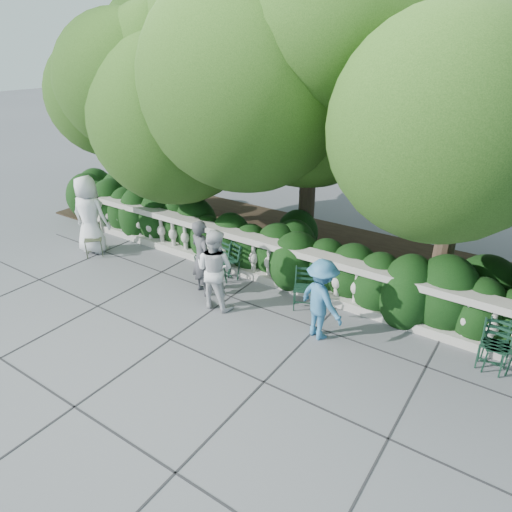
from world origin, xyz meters
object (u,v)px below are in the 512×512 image
Objects in this scene: chair_d at (303,312)px; person_older_blue at (321,300)px; chair_c at (223,280)px; person_businessman at (89,215)px; chair_f at (486,373)px; chair_a at (213,280)px; person_woman_grey at (202,258)px; chair_e at (493,374)px; chair_b at (203,275)px; person_casual_man at (215,269)px; chair_weathered at (96,258)px.

person_older_blue is at bearing -65.16° from chair_d.
chair_c is 0.43× the size of person_businessman.
person_businessman is at bearing -170.02° from chair_f.
chair_f is at bearing -144.94° from person_older_blue.
chair_a is 0.21m from chair_c.
chair_e is at bearing -154.49° from person_woman_grey.
person_woman_grey is at bearing 168.79° from chair_d.
chair_c is at bearing 16.25° from chair_b.
chair_d is 0.56× the size of person_older_blue.
chair_weathered is at bearing -5.80° from person_casual_man.
person_woman_grey is at bearing 164.37° from chair_e.
person_woman_grey is (-2.11, -0.50, 0.81)m from chair_d.
person_businessman is 4.18m from person_casual_man.
chair_e is 2.97m from person_older_blue.
person_businessman reaches higher than person_older_blue.
chair_d is 0.51× the size of person_casual_man.
person_casual_man is at bearing -39.37° from chair_a.
chair_f is 5.54m from person_woman_grey.
chair_c is at bearing -174.11° from chair_f.
chair_a is at bearing 11.41° from person_older_blue.
person_businessman is (-5.72, -0.45, 0.97)m from chair_d.
chair_c and chair_d have the same top height.
chair_c and chair_weathered have the same top height.
chair_b is 0.51m from chair_c.
person_woman_grey is 0.99× the size of person_casual_man.
chair_b is 1.00× the size of chair_e.
person_older_blue is (3.25, -0.61, 0.76)m from chair_b.
person_older_blue is at bearing -161.33° from person_woman_grey.
person_older_blue reaches higher than chair_c.
chair_f is at bearing -23.59° from chair_d.
chair_f is (5.62, 0.02, 0.00)m from chair_a.
chair_a is 1.00× the size of chair_f.
person_woman_grey is (3.61, -0.05, -0.16)m from person_businessman.
person_businessman is at bearing 159.93° from chair_d.
chair_weathered is (-8.73, -0.76, 0.00)m from chair_f.
person_woman_grey is 2.74m from person_older_blue.
person_businessman is at bearing -162.89° from chair_b.
chair_c is 1.35m from person_casual_man.
chair_b is at bearing 12.04° from person_older_blue.
person_casual_man reaches higher than person_older_blue.
chair_a is 0.99m from person_woman_grey.
chair_d and chair_f have the same top height.
person_older_blue is (6.36, -0.09, -0.22)m from person_businessman.
person_older_blue is at bearing 9.00° from chair_c.
person_casual_man is (1.06, -0.84, 0.82)m from chair_b.
person_businessman is (-3.11, -0.51, 0.97)m from chair_b.
person_older_blue is at bearing -178.83° from person_casual_man.
chair_f is at bearing -175.25° from person_casual_man.
person_woman_grey is at bearing -167.37° from chair_f.
chair_f is 0.51× the size of person_casual_man.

